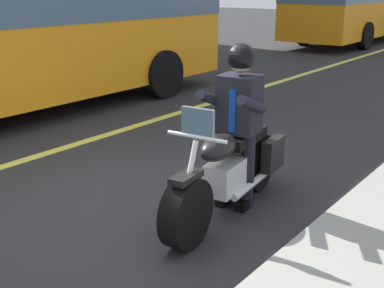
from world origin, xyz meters
TOP-DOWN VIEW (x-y plane):
  - ground_plane at (0.00, 0.00)m, footprint 80.00×80.00m
  - lane_center_stripe at (0.00, -2.00)m, footprint 60.00×0.16m
  - motorcycle_main at (-0.63, 1.06)m, footprint 2.22×0.78m
  - rider_main at (-0.82, 1.04)m, footprint 0.67×0.61m

SIDE VIEW (x-z plane):
  - ground_plane at x=0.00m, z-range 0.00..0.00m
  - lane_center_stripe at x=0.00m, z-range 0.00..0.01m
  - motorcycle_main at x=-0.63m, z-range -0.18..1.08m
  - rider_main at x=-0.82m, z-range 0.17..1.91m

